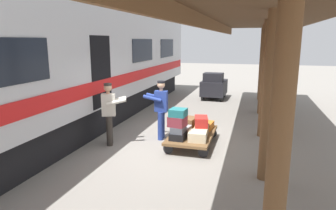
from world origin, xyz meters
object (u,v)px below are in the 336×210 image
Objects in this scene: train_car at (56,67)px; suitcase_black_hardshell at (178,136)px; suitcase_gray_aluminum at (183,129)px; suitcase_teal_softside at (178,113)px; suitcase_slate_roller at (178,129)px; baggage_tug at (214,86)px; suitcase_tan_vintage at (201,130)px; suitcase_cream_canvas at (198,136)px; porter_in_overalls at (160,108)px; suitcase_brown_leather at (188,122)px; porter_by_door at (110,112)px; suitcase_burgundy_valise at (177,121)px; luggage_cart at (192,135)px; suitcase_red_plastic at (201,121)px; suitcase_orange_carryall at (205,125)px.

train_car is 4.21m from suitcase_black_hardshell.
suitcase_gray_aluminum is 1.12× the size of suitcase_teal_softside.
suitcase_slate_roller is (-0.01, 0.02, 0.17)m from suitcase_black_hardshell.
suitcase_tan_vintage is at bearing 94.89° from baggage_tug.
train_car reaches higher than suitcase_cream_canvas.
baggage_tug is at bearing -95.73° from porter_in_overalls.
suitcase_tan_vintage is 0.36× the size of porter_in_overalls.
suitcase_black_hardshell is at bearing 47.68° from suitcase_tan_vintage.
train_car is at bearing 7.29° from porter_in_overalls.
suitcase_tan_vintage is 1.52× the size of suitcase_teal_softside.
porter_in_overalls reaches higher than suitcase_brown_leather.
suitcase_teal_softside is at bearing 131.32° from porter_in_overalls.
suitcase_teal_softside is 1.12m from porter_in_overalls.
porter_by_door is at bearing 16.66° from suitcase_gray_aluminum.
suitcase_burgundy_valise is at bearing 1.74° from suitcase_slate_roller.
suitcase_cream_canvas is at bearing 114.48° from luggage_cart.
suitcase_cream_canvas reaches higher than suitcase_gray_aluminum.
suitcase_slate_roller is at bearing 90.68° from baggage_tug.
porter_in_overalls reaches higher than suitcase_black_hardshell.
suitcase_red_plastic is 1.29m from porter_in_overalls.
train_car reaches higher than suitcase_red_plastic.
train_car is 11.05× the size of porter_by_door.
suitcase_red_plastic is (-4.35, -0.11, -1.37)m from train_car.
suitcase_gray_aluminum is 0.56m from suitcase_brown_leather.
suitcase_orange_carryall is at bearing -90.00° from suitcase_cream_canvas.
suitcase_cream_canvas is 2.47m from porter_by_door.
suitcase_cream_canvas is (0.00, 0.55, 0.00)m from suitcase_tan_vintage.
luggage_cart is 0.63m from suitcase_cream_canvas.
train_car reaches higher than suitcase_slate_roller.
baggage_tug reaches higher than suitcase_black_hardshell.
suitcase_cream_canvas is at bearing 114.48° from suitcase_brown_leather.
suitcase_orange_carryall is 6.32m from baggage_tug.
luggage_cart is 0.64m from suitcase_brown_leather.
luggage_cart is at bearing -113.01° from suitcase_slate_roller.
suitcase_slate_roller reaches higher than suitcase_brown_leather.
suitcase_cream_canvas reaches higher than suitcase_black_hardshell.
suitcase_burgundy_valise is at bearing 65.16° from suitcase_orange_carryall.
porter_by_door is (1.92, 0.57, 0.51)m from suitcase_gray_aluminum.
suitcase_gray_aluminum reaches higher than luggage_cart.
porter_in_overalls reaches higher than luggage_cart.
suitcase_brown_leather is at bearing -47.68° from suitcase_tan_vintage.
suitcase_brown_leather is (0.00, -0.55, 0.05)m from suitcase_gray_aluminum.
suitcase_brown_leather is 1.22m from suitcase_cream_canvas.
suitcase_burgundy_valise is (0.52, 1.13, 0.38)m from suitcase_orange_carryall.
suitcase_teal_softside is 0.24× the size of porter_in_overalls.
suitcase_burgundy_valise reaches higher than luggage_cart.
suitcase_orange_carryall is (-4.36, -0.68, -1.64)m from train_car.
porter_in_overalls is (1.24, -0.83, 0.48)m from suitcase_cream_canvas.
train_car is 40.36× the size of suitcase_cream_canvas.
porter_by_door is at bearing 0.58° from suitcase_black_hardshell.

